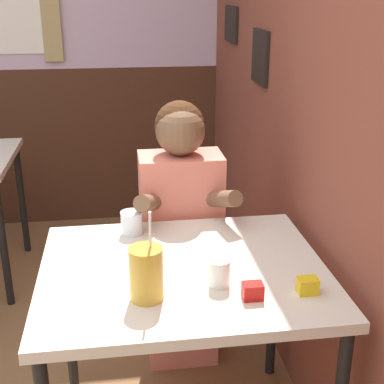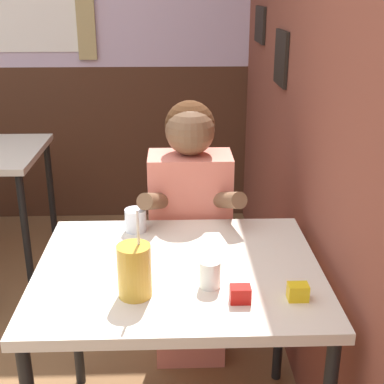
{
  "view_description": "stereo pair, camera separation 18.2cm",
  "coord_description": "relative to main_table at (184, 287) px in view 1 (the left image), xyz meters",
  "views": [
    {
      "loc": [
        0.53,
        -1.22,
        1.6
      ],
      "look_at": [
        0.77,
        0.47,
        0.95
      ],
      "focal_mm": 50.0,
      "sensor_mm": 36.0,
      "label": 1
    },
    {
      "loc": [
        0.71,
        -1.23,
        1.6
      ],
      "look_at": [
        0.77,
        0.47,
        0.95
      ],
      "focal_mm": 50.0,
      "sensor_mm": 36.0,
      "label": 2
    }
  ],
  "objects": [
    {
      "name": "brick_wall_right",
      "position": [
        0.54,
        0.93,
        0.68
      ],
      "size": [
        0.08,
        4.49,
        2.7
      ],
      "color": "brown",
      "rests_on": "ground_plane"
    },
    {
      "name": "back_wall",
      "position": [
        -0.73,
        2.2,
        0.68
      ],
      "size": [
        5.46,
        0.09,
        2.7
      ],
      "color": "silver",
      "rests_on": "ground_plane"
    },
    {
      "name": "main_table",
      "position": [
        0.0,
        0.0,
        0.0
      ],
      "size": [
        0.93,
        0.76,
        0.75
      ],
      "color": "beige",
      "rests_on": "ground_plane"
    },
    {
      "name": "person_seated",
      "position": [
        0.05,
        0.51,
        -0.05
      ],
      "size": [
        0.42,
        0.4,
        1.19
      ],
      "color": "#EA7F6B",
      "rests_on": "ground_plane"
    },
    {
      "name": "cocktail_pitcher",
      "position": [
        -0.13,
        -0.17,
        0.16
      ],
      "size": [
        0.1,
        0.1,
        0.28
      ],
      "color": "gold",
      "rests_on": "main_table"
    },
    {
      "name": "glass_near_pitcher",
      "position": [
        -0.16,
        0.29,
        0.12
      ],
      "size": [
        0.08,
        0.08,
        0.09
      ],
      "color": "silver",
      "rests_on": "main_table"
    },
    {
      "name": "glass_center",
      "position": [
        0.1,
        -0.13,
        0.12
      ],
      "size": [
        0.07,
        0.07,
        0.09
      ],
      "color": "silver",
      "rests_on": "main_table"
    },
    {
      "name": "condiment_ketchup",
      "position": [
        0.18,
        -0.21,
        0.1
      ],
      "size": [
        0.06,
        0.04,
        0.05
      ],
      "color": "#B7140F",
      "rests_on": "main_table"
    },
    {
      "name": "condiment_mustard",
      "position": [
        0.35,
        -0.21,
        0.1
      ],
      "size": [
        0.06,
        0.04,
        0.05
      ],
      "color": "yellow",
      "rests_on": "main_table"
    }
  ]
}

